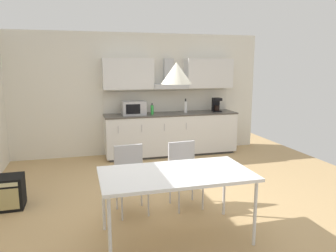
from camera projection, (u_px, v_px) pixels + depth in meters
ground_plane at (164, 208)px, 4.46m from camera, size 7.32×8.68×0.02m
wall_back at (129, 94)px, 7.02m from camera, size 5.86×0.10×2.57m
kitchen_counter at (171, 134)px, 7.05m from camera, size 2.83×0.65×0.90m
backsplash_tile at (168, 101)px, 7.21m from camera, size 2.81×0.02×0.46m
upper_wall_cabinets at (169, 74)px, 6.95m from camera, size 2.81×0.40×0.63m
microwave at (134, 108)px, 6.73m from camera, size 0.48×0.35×0.28m
coffee_maker at (216, 105)px, 7.23m from camera, size 0.18×0.19×0.30m
bottle_green at (152, 110)px, 6.79m from camera, size 0.06×0.06×0.23m
bottle_white at (186, 107)px, 7.03m from camera, size 0.07×0.07×0.30m
dining_table at (176, 176)px, 3.55m from camera, size 1.64×0.88×0.76m
chair_far_left at (130, 172)px, 4.27m from camera, size 0.43×0.43×0.87m
chair_far_right at (184, 167)px, 4.46m from camera, size 0.43×0.43×0.87m
guitar_amp at (3, 193)px, 4.38m from camera, size 0.52×0.37×0.44m
pendant_lamp at (176, 73)px, 3.35m from camera, size 0.32×0.32×0.22m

